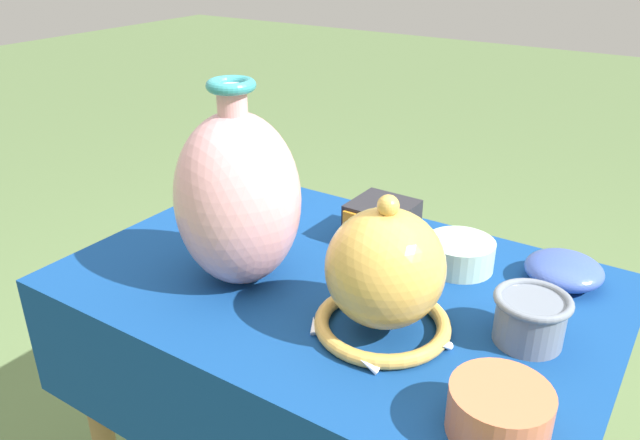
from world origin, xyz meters
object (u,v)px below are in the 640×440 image
Objects in this scene: pot_squat_terracotta at (499,411)px; pot_squat_celadon at (460,254)px; vase_dome_bell at (385,276)px; bowl_shallow_cobalt at (564,270)px; vase_tall_bulbous at (238,198)px; cup_wide_slate at (531,316)px; jar_round_ivory at (259,186)px; mosaic_tile_box at (381,222)px.

pot_squat_celadon is at bearing 118.43° from pot_squat_terracotta.
vase_dome_bell is 1.71× the size of bowl_shallow_cobalt.
vase_tall_bulbous is at bearing 167.12° from pot_squat_terracotta.
vase_dome_bell reaches higher than cup_wide_slate.
vase_dome_bell is at bearing -123.44° from bowl_shallow_cobalt.
jar_round_ivory reaches higher than pot_squat_terracotta.
jar_round_ivory is 1.27× the size of cup_wide_slate.
bowl_shallow_cobalt is 0.39m from pot_squat_terracotta.
pot_squat_celadon is at bearing -164.17° from bowl_shallow_cobalt.
vase_dome_bell is at bearing -0.49° from vase_tall_bulbous.
vase_dome_bell is at bearing -153.29° from cup_wide_slate.
mosaic_tile_box is 0.51m from pot_squat_terracotta.
bowl_shallow_cobalt is at bearing 56.56° from vase_dome_bell.
mosaic_tile_box is at bearing 63.43° from vase_tall_bulbous.
jar_round_ivory is (-0.61, -0.04, 0.03)m from bowl_shallow_cobalt.
vase_tall_bulbous reaches higher than pot_squat_terracotta.
jar_round_ivory reaches higher than cup_wide_slate.
vase_tall_bulbous reaches higher than cup_wide_slate.
cup_wide_slate is (0.46, 0.09, -0.11)m from vase_tall_bulbous.
mosaic_tile_box is 0.17m from pot_squat_celadon.
bowl_shallow_cobalt is at bearing 15.83° from pot_squat_celadon.
pot_squat_celadon is (0.02, 0.24, -0.07)m from vase_dome_bell.
vase_tall_bulbous is 2.43× the size of jar_round_ivory.
vase_tall_bulbous is at bearing -115.38° from mosaic_tile_box.
vase_dome_bell is (0.27, -0.00, -0.06)m from vase_tall_bulbous.
vase_tall_bulbous is 2.66× the size of bowl_shallow_cobalt.
jar_round_ivory is (-0.16, 0.24, -0.10)m from vase_tall_bulbous.
vase_tall_bulbous is 0.55m from bowl_shallow_cobalt.
vase_tall_bulbous reaches higher than bowl_shallow_cobalt.
jar_round_ivory is (-0.42, 0.24, -0.04)m from vase_dome_bell.
pot_squat_terracotta is (0.48, -0.11, -0.12)m from vase_tall_bulbous.
pot_squat_celadon is (-0.17, -0.05, 0.00)m from bowl_shallow_cobalt.
vase_tall_bulbous reaches higher than mosaic_tile_box.
vase_dome_bell is 1.82× the size of pot_squat_celadon.
jar_round_ivory is at bearing 166.28° from cup_wide_slate.
jar_round_ivory is 0.73m from pot_squat_terracotta.
jar_round_ivory reaches higher than pot_squat_celadon.
bowl_shallow_cobalt is (0.19, 0.29, -0.07)m from vase_dome_bell.
mosaic_tile_box and cup_wide_slate have the same top height.
pot_squat_terracotta is at bearing -12.88° from vase_tall_bulbous.
vase_tall_bulbous is 3.08× the size of cup_wide_slate.
cup_wide_slate is 0.22m from pot_squat_celadon.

